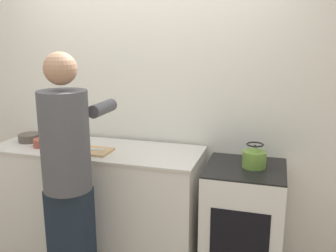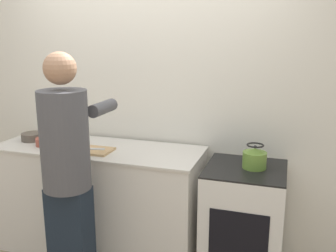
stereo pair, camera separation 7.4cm
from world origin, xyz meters
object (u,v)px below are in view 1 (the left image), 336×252
(cutting_board, at_px, (92,151))
(canister_jar, at_px, (60,133))
(kettle, at_px, (254,157))
(oven, at_px, (243,222))
(knife, at_px, (87,149))
(person, at_px, (68,170))
(bowl_prep, at_px, (30,138))

(cutting_board, relative_size, canister_jar, 2.15)
(canister_jar, bearing_deg, cutting_board, -26.90)
(kettle, bearing_deg, cutting_board, -174.45)
(oven, bearing_deg, cutting_board, -175.02)
(knife, height_order, canister_jar, canister_jar)
(person, relative_size, bowl_prep, 9.26)
(bowl_prep, bearing_deg, cutting_board, -10.80)
(person, distance_m, kettle, 1.33)
(person, bearing_deg, canister_jar, 125.46)
(knife, bearing_deg, kettle, -6.82)
(cutting_board, xyz_separation_m, canister_jar, (-0.42, 0.21, 0.06))
(bowl_prep, bearing_deg, kettle, -0.18)
(oven, height_order, cutting_board, cutting_board)
(person, height_order, kettle, person)
(person, height_order, cutting_board, person)
(oven, height_order, bowl_prep, bowl_prep)
(kettle, bearing_deg, bowl_prep, 179.82)
(oven, height_order, canister_jar, canister_jar)
(cutting_board, height_order, kettle, kettle)
(kettle, bearing_deg, canister_jar, 176.96)
(oven, distance_m, person, 1.37)
(oven, distance_m, cutting_board, 1.30)
(canister_jar, bearing_deg, knife, -30.31)
(oven, xyz_separation_m, bowl_prep, (-1.87, 0.02, 0.52))
(knife, height_order, kettle, kettle)
(canister_jar, bearing_deg, person, -54.54)
(knife, height_order, bowl_prep, bowl_prep)
(knife, bearing_deg, oven, -7.36)
(cutting_board, bearing_deg, person, -83.55)
(kettle, relative_size, canister_jar, 1.27)
(person, relative_size, kettle, 9.67)
(person, relative_size, canister_jar, 12.23)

